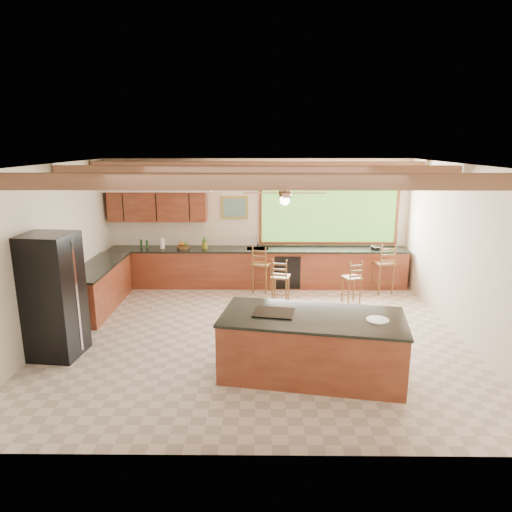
{
  "coord_description": "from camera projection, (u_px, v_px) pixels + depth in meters",
  "views": [
    {
      "loc": [
        0.06,
        -7.6,
        3.35
      ],
      "look_at": [
        -0.02,
        0.8,
        1.26
      ],
      "focal_mm": 32.0,
      "sensor_mm": 36.0,
      "label": 1
    }
  ],
  "objects": [
    {
      "name": "ground",
      "position": [
        256.0,
        335.0,
        8.18
      ],
      "size": [
        7.2,
        7.2,
        0.0
      ],
      "primitive_type": "plane",
      "color": "beige",
      "rests_on": "ground"
    },
    {
      "name": "room_shell",
      "position": [
        248.0,
        207.0,
        8.28
      ],
      "size": [
        7.27,
        6.54,
        3.02
      ],
      "color": "silver",
      "rests_on": "ground"
    },
    {
      "name": "counter_run",
      "position": [
        222.0,
        271.0,
        10.52
      ],
      "size": [
        7.12,
        3.1,
        1.22
      ],
      "color": "brown",
      "rests_on": "ground"
    },
    {
      "name": "island",
      "position": [
        312.0,
        345.0,
        6.71
      ],
      "size": [
        2.81,
        1.68,
        0.94
      ],
      "rotation": [
        0.0,
        0.0,
        -0.17
      ],
      "color": "brown",
      "rests_on": "ground"
    },
    {
      "name": "refrigerator",
      "position": [
        52.0,
        296.0,
        7.2
      ],
      "size": [
        0.85,
        0.83,
        2.0
      ],
      "rotation": [
        0.0,
        0.0,
        -0.1
      ],
      "color": "black",
      "rests_on": "ground"
    },
    {
      "name": "bar_stool_a",
      "position": [
        262.0,
        265.0,
        10.35
      ],
      "size": [
        0.51,
        0.51,
        1.1
      ],
      "rotation": [
        0.0,
        0.0,
        -0.35
      ],
      "color": "brown",
      "rests_on": "ground"
    },
    {
      "name": "bar_stool_b",
      "position": [
        281.0,
        278.0,
        9.53
      ],
      "size": [
        0.44,
        0.44,
        1.03
      ],
      "rotation": [
        0.0,
        0.0,
        -0.22
      ],
      "color": "brown",
      "rests_on": "ground"
    },
    {
      "name": "bar_stool_c",
      "position": [
        352.0,
        279.0,
        9.6
      ],
      "size": [
        0.44,
        0.44,
        0.96
      ],
      "rotation": [
        0.0,
        0.0,
        0.32
      ],
      "color": "brown",
      "rests_on": "ground"
    },
    {
      "name": "bar_stool_d",
      "position": [
        384.0,
        264.0,
        10.31
      ],
      "size": [
        0.5,
        0.5,
        1.16
      ],
      "rotation": [
        0.0,
        0.0,
        0.23
      ],
      "color": "brown",
      "rests_on": "ground"
    }
  ]
}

